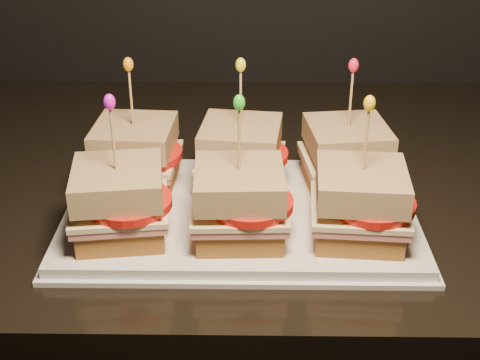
{
  "coord_description": "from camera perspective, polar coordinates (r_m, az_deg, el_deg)",
  "views": [
    {
      "loc": [
        -0.0,
        0.85,
        1.33
      ],
      "look_at": [
        -0.01,
        1.52,
        0.97
      ],
      "focal_mm": 50.0,
      "sensor_mm": 36.0,
      "label": 1
    }
  ],
  "objects": [
    {
      "name": "sandwich_2_frill",
      "position": [
        0.78,
        9.67,
        9.62
      ],
      "size": [
        0.01,
        0.01,
        0.02
      ],
      "primitive_type": "ellipsoid",
      "color": "red",
      "rests_on": "sandwich_2_pick"
    },
    {
      "name": "sandwich_5_ham",
      "position": [
        0.73,
        10.1,
        -2.75
      ],
      "size": [
        0.11,
        0.1,
        0.01
      ],
      "primitive_type": "cube",
      "rotation": [
        0.0,
        0.0,
        -0.07
      ],
      "color": "#BD6562",
      "rests_on": "sandwich_5_bread_bot"
    },
    {
      "name": "sandwich_3_bread_bot",
      "position": [
        0.74,
        -10.07,
        -3.71
      ],
      "size": [
        0.1,
        0.1,
        0.03
      ],
      "primitive_type": "cube",
      "rotation": [
        0.0,
        0.0,
        0.13
      ],
      "color": "brown",
      "rests_on": "platter"
    },
    {
      "name": "sandwich_2_pick",
      "position": [
        0.8,
        9.41,
        6.56
      ],
      "size": [
        0.0,
        0.0,
        0.09
      ],
      "primitive_type": "cylinder",
      "color": "tan",
      "rests_on": "sandwich_2_bread_top"
    },
    {
      "name": "sandwich_0_frill",
      "position": [
        0.78,
        -9.52,
        9.71
      ],
      "size": [
        0.01,
        0.01,
        0.02
      ],
      "primitive_type": "ellipsoid",
      "color": "orange",
      "rests_on": "sandwich_0_pick"
    },
    {
      "name": "sandwich_0_bread_bot",
      "position": [
        0.84,
        -8.75,
        0.47
      ],
      "size": [
        0.1,
        0.1,
        0.03
      ],
      "primitive_type": "cube",
      "rotation": [
        0.0,
        0.0,
        -0.06
      ],
      "color": "brown",
      "rests_on": "platter"
    },
    {
      "name": "sandwich_0_cheese",
      "position": [
        0.83,
        -8.87,
        1.92
      ],
      "size": [
        0.11,
        0.11,
        0.01
      ],
      "primitive_type": "cube",
      "rotation": [
        0.0,
        0.0,
        -0.06
      ],
      "color": "beige",
      "rests_on": "sandwich_0_ham"
    },
    {
      "name": "sandwich_5_tomato",
      "position": [
        0.72,
        11.21,
        -2.0
      ],
      "size": [
        0.09,
        0.09,
        0.01
      ],
      "primitive_type": "cylinder",
      "color": "red",
      "rests_on": "sandwich_5_cheese"
    },
    {
      "name": "sandwich_1_frill",
      "position": [
        0.77,
        0.06,
        9.8
      ],
      "size": [
        0.01,
        0.01,
        0.02
      ],
      "primitive_type": "ellipsoid",
      "color": "yellow",
      "rests_on": "sandwich_1_pick"
    },
    {
      "name": "platter_rim",
      "position": [
        0.79,
        0.0,
        -3.31
      ],
      "size": [
        0.42,
        0.26,
        0.01
      ],
      "primitive_type": "cube",
      "color": "white",
      "rests_on": "granite_slab"
    },
    {
      "name": "sandwich_0_ham",
      "position": [
        0.83,
        -8.84,
        1.49
      ],
      "size": [
        0.11,
        0.1,
        0.01
      ],
      "primitive_type": "cube",
      "rotation": [
        0.0,
        0.0,
        -0.06
      ],
      "color": "#BD6562",
      "rests_on": "sandwich_0_bread_bot"
    },
    {
      "name": "sandwich_1_bread_top",
      "position": [
        0.81,
        0.06,
        3.66
      ],
      "size": [
        0.1,
        0.1,
        0.03
      ],
      "primitive_type": "cube",
      "rotation": [
        0.0,
        0.0,
        -0.12
      ],
      "color": "brown",
      "rests_on": "sandwich_1_tomato"
    },
    {
      "name": "sandwich_5_bread_bot",
      "position": [
        0.74,
        9.99,
        -3.86
      ],
      "size": [
        0.1,
        0.1,
        0.03
      ],
      "primitive_type": "cube",
      "rotation": [
        0.0,
        0.0,
        -0.07
      ],
      "color": "brown",
      "rests_on": "platter"
    },
    {
      "name": "sandwich_1_cheese",
      "position": [
        0.82,
        0.06,
        1.89
      ],
      "size": [
        0.11,
        0.11,
        0.01
      ],
      "primitive_type": "cube",
      "rotation": [
        0.0,
        0.0,
        -0.12
      ],
      "color": "beige",
      "rests_on": "sandwich_1_ham"
    },
    {
      "name": "sandwich_3_cheese",
      "position": [
        0.73,
        -10.23,
        -2.13
      ],
      "size": [
        0.11,
        0.11,
        0.01
      ],
      "primitive_type": "cube",
      "rotation": [
        0.0,
        0.0,
        0.13
      ],
      "color": "beige",
      "rests_on": "sandwich_3_ham"
    },
    {
      "name": "sandwich_0_bread_top",
      "position": [
        0.82,
        -9.01,
        3.67
      ],
      "size": [
        0.1,
        0.1,
        0.03
      ],
      "primitive_type": "cube",
      "rotation": [
        0.0,
        0.0,
        -0.06
      ],
      "color": "brown",
      "rests_on": "sandwich_0_tomato"
    },
    {
      "name": "sandwich_3_frill",
      "position": [
        0.68,
        -11.08,
        6.56
      ],
      "size": [
        0.01,
        0.01,
        0.02
      ],
      "primitive_type": "ellipsoid",
      "color": "#CD14C3",
      "rests_on": "sandwich_3_pick"
    },
    {
      "name": "sandwich_3_tomato",
      "position": [
        0.72,
        -9.42,
        -1.87
      ],
      "size": [
        0.09,
        0.09,
        0.01
      ],
      "primitive_type": "cylinder",
      "color": "red",
      "rests_on": "sandwich_3_cheese"
    },
    {
      "name": "sandwich_2_bread_top",
      "position": [
        0.81,
        9.16,
        3.57
      ],
      "size": [
        0.1,
        0.1,
        0.03
      ],
      "primitive_type": "cube",
      "rotation": [
        0.0,
        0.0,
        0.12
      ],
      "color": "brown",
      "rests_on": "sandwich_2_tomato"
    },
    {
      "name": "sandwich_4_bread_top",
      "position": [
        0.7,
        -0.06,
        -0.28
      ],
      "size": [
        0.1,
        0.1,
        0.03
      ],
      "primitive_type": "cube",
      "rotation": [
        0.0,
        0.0,
        0.04
      ],
      "color": "brown",
      "rests_on": "sandwich_4_tomato"
    },
    {
      "name": "sandwich_2_bread_bot",
      "position": [
        0.84,
        8.89,
        0.36
      ],
      "size": [
        0.1,
        0.1,
        0.03
      ],
      "primitive_type": "cube",
      "rotation": [
        0.0,
        0.0,
        0.12
      ],
      "color": "brown",
      "rests_on": "platter"
    },
    {
      "name": "sandwich_3_pick",
      "position": [
        0.7,
        -10.74,
        3.12
      ],
      "size": [
        0.0,
        0.0,
        0.09
      ],
      "primitive_type": "cylinder",
      "color": "tan",
      "rests_on": "sandwich_3_bread_top"
    },
    {
      "name": "sandwich_2_cheese",
      "position": [
        0.83,
        9.01,
        1.81
      ],
      "size": [
        0.11,
        0.11,
        0.01
      ],
      "primitive_type": "cube",
      "rotation": [
        0.0,
        0.0,
        0.12
      ],
      "color": "beige",
      "rests_on": "sandwich_2_ham"
    },
    {
      "name": "sandwich_4_cheese",
      "position": [
        0.72,
        -0.06,
        -2.24
      ],
      "size": [
        0.11,
        0.1,
        0.01
      ],
      "primitive_type": "cube",
      "rotation": [
        0.0,
        0.0,
        0.04
      ],
      "color": "beige",
      "rests_on": "sandwich_4_ham"
    },
    {
      "name": "sandwich_4_ham",
      "position": [
        0.72,
        -0.06,
        -2.72
      ],
      "size": [
        0.1,
        0.1,
        0.01
      ],
      "primitive_type": "cube",
      "rotation": [
        0.0,
        0.0,
        0.04
      ],
      "color": "#BD6562",
      "rests_on": "sandwich_4_bread_bot"
    },
    {
      "name": "sandwich_1_ham",
      "position": [
        0.82,
        0.06,
        1.45
      ],
      "size": [
        0.11,
        0.11,
        0.01
      ],
      "primitive_type": "cube",
      "rotation": [
        0.0,
        0.0,
        -0.12
      ],
      "color": "#BD6562",
      "rests_on": "sandwich_1_bread_bot"
    },
    {
      "name": "sandwich_4_bread_bot",
      "position": [
        0.73,
        -0.06,
        -3.84
      ],
      "size": [
        0.09,
        0.09,
        0.03
      ],
      "primitive_type": "cube",
      "rotation": [
        0.0,
        0.0,
        0.04
      ],
      "color": "brown",
      "rests_on": "platter"
    },
    {
      "name": "sandwich_2_tomato",
      "position": [
        0.82,
        9.93,
        2.08
      ],
      "size": [
        0.09,
        0.09,
        0.01
      ],
      "primitive_type": "cylinder",
      "color": "red",
      "rests_on": "sandwich_2_cheese"
    },
    {
      "name": "platter",
      "position": [
        0.79,
        0.0,
        -2.94
      ],
      "size": [
        0.41,
        0.25,
        0.02
      ],
      "primitive_type": "cube",
      "color": "white",
      "rests_on": "granite_slab"
    },
    {
      "name": "sandwich_0_tomato",
      "position": [
        0.82,
        -8.14,
        2.2
      ],
      "size": [
        0.09,
        0.09,
        0.01
      ],
      "primitive_type": "cylinder",
      "color": "red",
      "rests_on": "sandwich_0_cheese"
    },
    {
      "name": "sandwich_0_pick",
      "position": [
        0.8,
        -9.26,
        6.66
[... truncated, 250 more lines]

